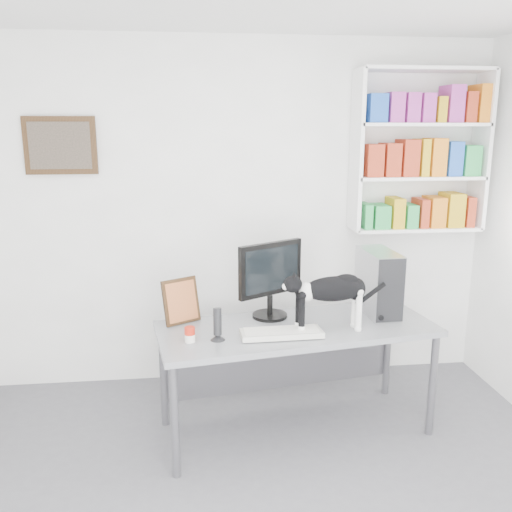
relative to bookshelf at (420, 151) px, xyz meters
name	(u,v)px	position (x,y,z in m)	size (l,w,h in m)	color
room	(275,289)	(-1.40, -1.85, -0.50)	(4.01, 4.01, 2.70)	#5C5B61
bookshelf	(420,151)	(0.00, 0.00, 0.00)	(1.03, 0.28, 1.24)	white
wall_art	(60,146)	(-2.70, 0.12, 0.05)	(0.52, 0.04, 0.42)	#402914
desk	(296,378)	(-1.08, -0.75, -1.47)	(1.81, 0.71, 0.76)	gray
monitor	(270,279)	(-1.24, -0.56, -0.83)	(0.50, 0.24, 0.54)	black
keyboard	(281,333)	(-1.21, -0.92, -1.07)	(0.51, 0.20, 0.04)	beige
pc_tower	(378,282)	(-0.47, -0.54, -0.87)	(0.20, 0.44, 0.44)	#BCBCC1
speaker	(218,324)	(-1.61, -0.94, -0.99)	(0.09, 0.09, 0.21)	black
leaning_print	(181,300)	(-1.84, -0.60, -0.94)	(0.25, 0.10, 0.31)	#402914
soup_can	(190,335)	(-1.78, -0.95, -1.05)	(0.06, 0.06, 0.09)	red
cat	(331,303)	(-0.89, -0.86, -0.91)	(0.61, 0.16, 0.38)	black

